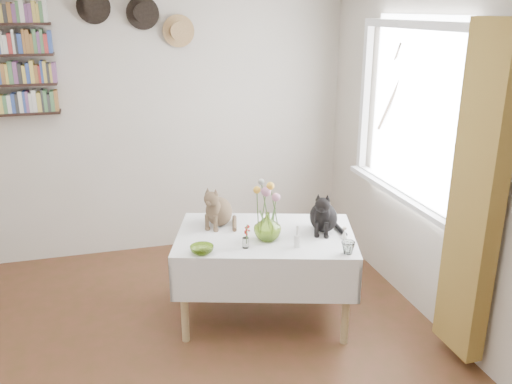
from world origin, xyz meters
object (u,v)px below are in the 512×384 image
object	(u,v)px
dining_table	(265,255)
black_cat	(324,210)
tabby_cat	(219,204)
flower_vase	(267,226)

from	to	relation	value
dining_table	black_cat	distance (m)	0.54
dining_table	tabby_cat	distance (m)	0.52
dining_table	tabby_cat	world-z (taller)	tabby_cat
black_cat	flower_vase	bearing A→B (deg)	-145.55
dining_table	black_cat	xyz separation A→B (m)	(0.43, -0.05, 0.33)
dining_table	tabby_cat	size ratio (longest dim) A/B	4.47
dining_table	tabby_cat	xyz separation A→B (m)	(-0.29, 0.28, 0.33)
black_cat	flower_vase	size ratio (longest dim) A/B	1.60
tabby_cat	black_cat	bearing A→B (deg)	13.88
dining_table	flower_vase	distance (m)	0.29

